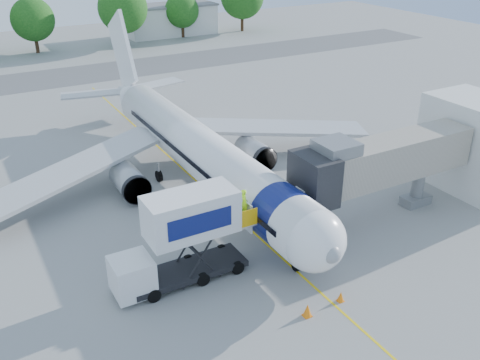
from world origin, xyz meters
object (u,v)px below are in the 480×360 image
catering_hiloader (181,240)px  jet_bridge (375,163)px  aircraft (197,149)px  ground_tug (452,324)px

catering_hiloader → jet_bridge: bearing=0.0°
aircraft → jet_bridge: 13.77m
aircraft → ground_tug: size_ratio=10.19×
aircraft → catering_hiloader: aircraft is taller
aircraft → catering_hiloader: (-6.26, -11.12, -0.19)m
aircraft → catering_hiloader: 12.77m
jet_bridge → ground_tug: jet_bridge is taller
aircraft → catering_hiloader: size_ratio=4.43×
jet_bridge → ground_tug: bearing=-111.8°
aircraft → ground_tug: (3.60, -22.10, -2.19)m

